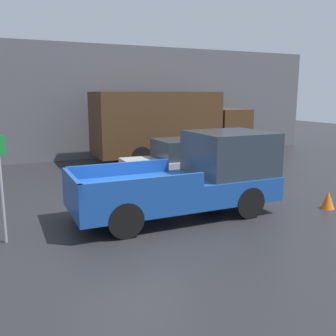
% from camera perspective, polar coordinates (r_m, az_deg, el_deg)
% --- Properties ---
extents(ground_plane, '(60.00, 60.00, 0.00)m').
position_cam_1_polar(ground_plane, '(9.46, -5.93, -8.02)').
color(ground_plane, '#232326').
extents(building_wall, '(28.00, 0.15, 5.42)m').
position_cam_1_polar(building_wall, '(18.19, -15.79, 9.56)').
color(building_wall, '#56565B').
rests_on(building_wall, ground).
extents(pickup_truck, '(5.28, 2.11, 2.12)m').
position_cam_1_polar(pickup_truck, '(9.79, 4.04, -1.29)').
color(pickup_truck, '#194799').
rests_on(pickup_truck, ground).
extents(car, '(4.53, 1.86, 1.55)m').
position_cam_1_polar(car, '(13.34, 3.15, 1.18)').
color(car, '#B7BABF').
rests_on(car, ground).
extents(delivery_truck, '(7.40, 2.38, 3.20)m').
position_cam_1_polar(delivery_truck, '(17.34, 0.08, 6.65)').
color(delivery_truck, '#472D19').
rests_on(delivery_truck, ground).
extents(parking_sign, '(0.30, 0.07, 2.38)m').
position_cam_1_polar(parking_sign, '(8.45, -24.14, -1.80)').
color(parking_sign, gray).
rests_on(parking_sign, ground).
extents(newspaper_box, '(0.45, 0.40, 1.01)m').
position_cam_1_polar(newspaper_box, '(18.70, -6.64, 3.14)').
color(newspaper_box, gold).
rests_on(newspaper_box, ground).
extents(traffic_cone, '(0.37, 0.37, 0.50)m').
position_cam_1_polar(traffic_cone, '(11.21, 23.20, -4.47)').
color(traffic_cone, orange).
rests_on(traffic_cone, ground).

